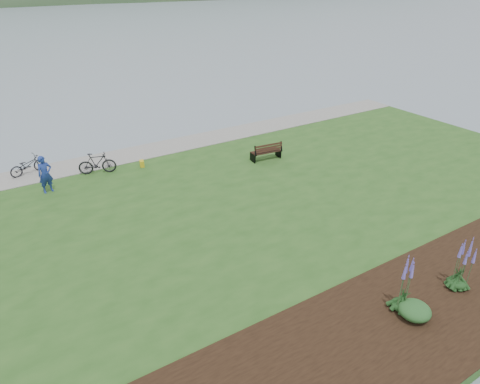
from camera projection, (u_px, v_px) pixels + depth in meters
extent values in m
plane|color=slate|center=(243.00, 196.00, 20.45)|extent=(600.00, 600.00, 0.00)
cube|color=#264F1C|center=(268.00, 210.00, 18.86)|extent=(34.00, 20.00, 0.40)
cube|color=gray|center=(181.00, 144.00, 25.45)|extent=(34.00, 2.20, 0.03)
cube|color=black|center=(476.00, 278.00, 14.30)|extent=(24.00, 4.40, 0.04)
cube|color=black|center=(266.00, 151.00, 23.23)|extent=(1.69, 0.74, 0.05)
cube|color=black|center=(269.00, 148.00, 22.85)|extent=(1.64, 0.32, 0.51)
cube|color=black|center=(253.00, 158.00, 23.03)|extent=(0.12, 0.57, 0.45)
cube|color=black|center=(278.00, 153.00, 23.65)|extent=(0.12, 0.57, 0.45)
imported|color=navy|center=(45.00, 171.00, 19.51)|extent=(0.84, 0.65, 2.09)
imported|color=black|center=(27.00, 165.00, 21.54)|extent=(1.14, 1.90, 0.94)
imported|color=black|center=(97.00, 163.00, 21.55)|extent=(1.10, 1.92, 1.11)
cube|color=gold|center=(142.00, 164.00, 22.47)|extent=(0.27, 0.36, 0.34)
ellipsoid|color=#133514|center=(457.00, 283.00, 13.85)|extent=(0.62, 0.62, 0.31)
cone|color=#5648A9|center=(464.00, 258.00, 13.39)|extent=(0.40, 0.40, 1.66)
ellipsoid|color=#133514|center=(401.00, 305.00, 12.93)|extent=(0.62, 0.62, 0.31)
cone|color=#5648A9|center=(408.00, 274.00, 12.39)|extent=(0.36, 0.36, 2.02)
ellipsoid|color=#1E4C21|center=(415.00, 310.00, 12.59)|extent=(0.95, 0.95, 0.47)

